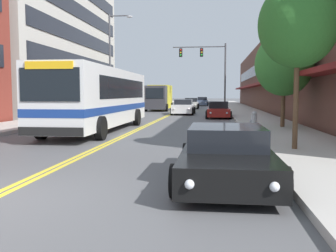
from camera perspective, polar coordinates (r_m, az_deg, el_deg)
name	(u,v)px	position (r m, az deg, el deg)	size (l,w,h in m)	color
ground_plane	(179,110)	(43.41, 1.68, 2.38)	(240.00, 240.00, 0.00)	#565659
sidewalk_left	(118,109)	(44.67, -7.62, 2.52)	(3.49, 106.00, 0.17)	#B2ADA5
sidewalk_right	(242,110)	(43.33, 11.27, 2.40)	(3.49, 106.00, 0.17)	#B2ADA5
centre_line	(179,110)	(43.41, 1.68, 2.39)	(0.34, 106.00, 0.01)	yellow
office_tower_left	(25,2)	(42.68, -20.99, 17.24)	(12.08, 24.88, 22.51)	#BCB7AD
storefront_row_right	(298,76)	(44.19, 19.16, 7.28)	(9.10, 68.00, 7.90)	brown
city_bus	(100,96)	(19.90, -10.30, 4.45)	(2.88, 11.91, 3.13)	silver
car_dark_grey_parked_left_near	(129,107)	(37.79, -5.89, 2.87)	(2.04, 4.50, 1.26)	#38383D
car_navy_parked_left_far	(112,110)	(31.29, -8.53, 2.50)	(2.01, 4.90, 1.33)	#19234C
car_black_parked_right_foreground	(227,155)	(8.32, 8.91, -4.44)	(2.14, 4.82, 1.19)	black
car_red_parked_right_mid	(218,110)	(30.14, 7.69, 2.38)	(1.98, 4.44, 1.32)	maroon
car_silver_moving_lead	(191,104)	(48.74, 3.54, 3.41)	(2.01, 4.31, 1.39)	#B7B7BC
car_slate_blue_moving_second	(202,102)	(61.69, 5.26, 3.72)	(2.00, 4.79, 1.42)	#475675
car_white_moving_third	(183,107)	(35.06, 2.36, 2.86)	(2.10, 4.64, 1.40)	white
box_truck	(159,97)	(43.04, -1.35, 4.42)	(2.57, 6.56, 2.91)	#38383D
traffic_signal_mast	(208,64)	(41.50, 6.15, 9.44)	(5.79, 0.38, 7.37)	#47474C
street_lamp_left_far	(113,57)	(34.46, -8.42, 10.41)	(2.20, 0.28, 8.97)	#47474C
street_tree_right_near	(298,25)	(12.62, 19.21, 14.39)	(2.45, 2.45, 5.23)	brown
street_tree_right_mid	(284,64)	(20.71, 17.26, 8.97)	(3.01, 3.01, 4.95)	brown
fire_hydrant	(254,121)	(18.27, 12.98, 0.77)	(0.35, 0.27, 0.92)	#B7B7BC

